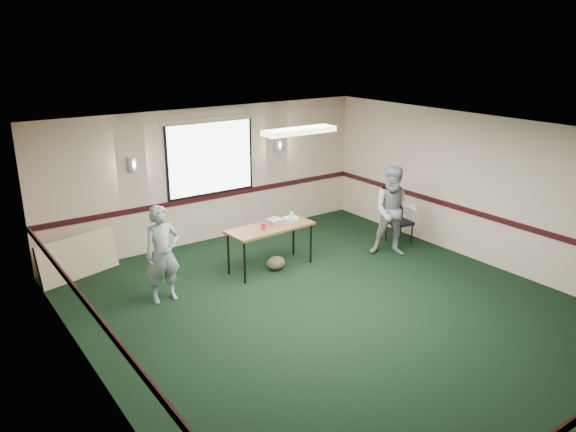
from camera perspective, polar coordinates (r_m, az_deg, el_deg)
ground at (r=8.71m, az=5.00°, el=-9.71°), size 8.00×8.00×0.00m
room_shell at (r=9.75m, az=-2.79°, el=3.35°), size 8.00×8.02×8.00m
folding_table at (r=9.96m, az=-1.81°, el=-1.39°), size 1.62×0.72×0.80m
projector at (r=10.07m, az=-1.40°, el=-0.54°), size 0.31×0.28×0.09m
game_console at (r=10.28m, az=0.28°, el=-0.24°), size 0.22×0.18×0.05m
red_cup at (r=9.76m, az=-2.49°, el=-1.07°), size 0.08×0.08×0.12m
water_bottle at (r=10.13m, az=0.35°, el=-0.12°), size 0.06×0.06×0.19m
duffel_bag at (r=10.10m, az=-1.22°, el=-4.82°), size 0.39×0.32×0.25m
cable_coil at (r=10.37m, az=-1.28°, el=-4.89°), size 0.37×0.37×0.02m
folded_table at (r=10.38m, az=-20.54°, el=-3.91°), size 1.46×0.62×0.75m
conference_chair at (r=11.56m, az=11.04°, el=-0.11°), size 0.49×0.51×0.88m
person_left at (r=8.97m, az=-12.63°, el=-3.78°), size 0.58×0.39×1.56m
person_right at (r=10.73m, az=10.73°, el=0.47°), size 1.07×1.05×1.74m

